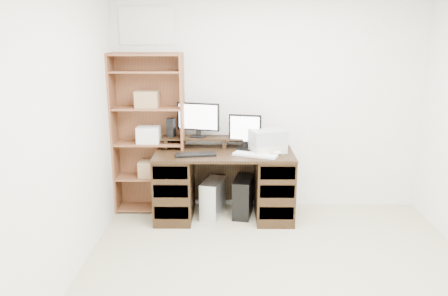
{
  "coord_description": "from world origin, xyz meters",
  "views": [
    {
      "loc": [
        -0.46,
        -2.94,
        1.98
      ],
      "look_at": [
        -0.5,
        1.43,
        0.85
      ],
      "focal_mm": 35.0,
      "sensor_mm": 36.0,
      "label": 1
    }
  ],
  "objects_px": {
    "desk": "(224,183)",
    "tower_black": "(243,196)",
    "printer": "(268,148)",
    "bookshelf": "(149,133)",
    "monitor_wide": "(198,118)",
    "tower_silver": "(213,198)",
    "monitor_small": "(245,131)"
  },
  "relations": [
    {
      "from": "monitor_wide",
      "to": "monitor_small",
      "type": "xyz_separation_m",
      "value": [
        0.52,
        -0.1,
        -0.12
      ]
    },
    {
      "from": "monitor_wide",
      "to": "tower_silver",
      "type": "xyz_separation_m",
      "value": [
        0.16,
        -0.2,
        -0.87
      ]
    },
    {
      "from": "desk",
      "to": "monitor_small",
      "type": "distance_m",
      "value": 0.63
    },
    {
      "from": "monitor_wide",
      "to": "printer",
      "type": "relative_size",
      "value": 1.35
    },
    {
      "from": "tower_black",
      "to": "bookshelf",
      "type": "height_order",
      "value": "bookshelf"
    },
    {
      "from": "desk",
      "to": "printer",
      "type": "distance_m",
      "value": 0.62
    },
    {
      "from": "monitor_small",
      "to": "tower_silver",
      "type": "height_order",
      "value": "monitor_small"
    },
    {
      "from": "bookshelf",
      "to": "monitor_small",
      "type": "bearing_deg",
      "value": -5.46
    },
    {
      "from": "tower_silver",
      "to": "monitor_small",
      "type": "bearing_deg",
      "value": 30.26
    },
    {
      "from": "desk",
      "to": "bookshelf",
      "type": "bearing_deg",
      "value": 165.94
    },
    {
      "from": "tower_silver",
      "to": "tower_black",
      "type": "distance_m",
      "value": 0.34
    },
    {
      "from": "tower_black",
      "to": "bookshelf",
      "type": "distance_m",
      "value": 1.28
    },
    {
      "from": "monitor_small",
      "to": "tower_silver",
      "type": "relative_size",
      "value": 0.93
    },
    {
      "from": "monitor_small",
      "to": "tower_black",
      "type": "distance_m",
      "value": 0.75
    },
    {
      "from": "monitor_wide",
      "to": "printer",
      "type": "height_order",
      "value": "monitor_wide"
    },
    {
      "from": "desk",
      "to": "tower_silver",
      "type": "relative_size",
      "value": 3.57
    },
    {
      "from": "desk",
      "to": "monitor_small",
      "type": "bearing_deg",
      "value": 25.69
    },
    {
      "from": "desk",
      "to": "printer",
      "type": "relative_size",
      "value": 4.24
    },
    {
      "from": "monitor_wide",
      "to": "bookshelf",
      "type": "xyz_separation_m",
      "value": [
        -0.56,
        -0.0,
        -0.17
      ]
    },
    {
      "from": "printer",
      "to": "tower_black",
      "type": "xyz_separation_m",
      "value": [
        -0.26,
        0.04,
        -0.58
      ]
    },
    {
      "from": "desk",
      "to": "tower_black",
      "type": "xyz_separation_m",
      "value": [
        0.21,
        0.05,
        -0.17
      ]
    },
    {
      "from": "printer",
      "to": "tower_black",
      "type": "bearing_deg",
      "value": 152.83
    },
    {
      "from": "printer",
      "to": "tower_silver",
      "type": "bearing_deg",
      "value": 161.86
    },
    {
      "from": "desk",
      "to": "tower_black",
      "type": "distance_m",
      "value": 0.28
    },
    {
      "from": "desk",
      "to": "tower_silver",
      "type": "distance_m",
      "value": 0.22
    },
    {
      "from": "printer",
      "to": "desk",
      "type": "bearing_deg",
      "value": 163.14
    },
    {
      "from": "monitor_small",
      "to": "tower_black",
      "type": "xyz_separation_m",
      "value": [
        -0.02,
        -0.06,
        -0.75
      ]
    },
    {
      "from": "printer",
      "to": "tower_black",
      "type": "relative_size",
      "value": 0.77
    },
    {
      "from": "monitor_wide",
      "to": "printer",
      "type": "distance_m",
      "value": 0.84
    },
    {
      "from": "tower_black",
      "to": "bookshelf",
      "type": "xyz_separation_m",
      "value": [
        -1.06,
        0.16,
        0.7
      ]
    },
    {
      "from": "printer",
      "to": "bookshelf",
      "type": "relative_size",
      "value": 0.2
    },
    {
      "from": "desk",
      "to": "monitor_wide",
      "type": "xyz_separation_m",
      "value": [
        -0.29,
        0.21,
        0.7
      ]
    }
  ]
}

